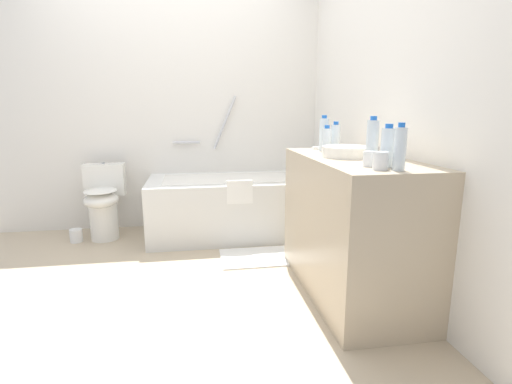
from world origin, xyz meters
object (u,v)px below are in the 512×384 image
water_bottle_3 (400,148)px  water_bottle_5 (324,134)px  water_bottle_0 (335,138)px  soap_dish (319,148)px  bathtub (235,204)px  sink_basin (348,152)px  water_bottle_2 (388,147)px  drinking_glass_0 (381,161)px  toilet (103,202)px  water_bottle_4 (327,140)px  toilet_paper_roll (76,236)px  bath_mat (258,257)px  drinking_glass_1 (370,159)px  water_bottle_1 (372,141)px  sink_faucet (376,152)px

water_bottle_3 → water_bottle_5: 0.94m
water_bottle_0 → soap_dish: size_ratio=2.33×
bathtub → sink_basin: bathtub is taller
water_bottle_2 → drinking_glass_0: (-0.08, -0.08, -0.06)m
sink_basin → drinking_glass_0: drinking_glass_0 is taller
toilet → water_bottle_5: bearing=60.3°
water_bottle_4 → water_bottle_5: water_bottle_5 is taller
bathtub → toilet_paper_roll: 1.47m
water_bottle_4 → bath_mat: 1.12m
toilet → bath_mat: (1.33, -0.73, -0.34)m
bathtub → toilet_paper_roll: (-1.45, -0.00, -0.24)m
water_bottle_2 → drinking_glass_1: (-0.08, 0.04, -0.06)m
water_bottle_1 → drinking_glass_0: bearing=-105.2°
sink_basin → water_bottle_4: (-0.05, 0.25, 0.05)m
water_bottle_2 → drinking_glass_0: water_bottle_2 is taller
toilet_paper_roll → water_bottle_3: bearing=-41.7°
water_bottle_3 → toilet_paper_roll: size_ratio=1.96×
water_bottle_2 → sink_faucet: bearing=70.3°
toilet → drinking_glass_1: 2.55m
water_bottle_0 → soap_dish: 0.19m
water_bottle_2 → soap_dish: 0.92m
bath_mat → drinking_glass_1: bearing=-67.9°
water_bottle_0 → toilet_paper_roll: (-2.07, 0.96, -0.93)m
sink_faucet → water_bottle_3: water_bottle_3 is taller
sink_faucet → water_bottle_4: water_bottle_4 is taller
water_bottle_5 → bath_mat: water_bottle_5 is taller
water_bottle_3 → toilet_paper_roll: (-2.06, 1.84, -0.94)m
sink_basin → toilet_paper_roll: 2.55m
water_bottle_2 → drinking_glass_1: water_bottle_2 is taller
water_bottle_5 → water_bottle_4: bearing=-100.0°
water_bottle_0 → soap_dish: (-0.07, 0.16, -0.09)m
water_bottle_1 → drinking_glass_0: size_ratio=2.88×
sink_faucet → water_bottle_1: size_ratio=0.59×
drinking_glass_1 → bath_mat: 1.45m
water_bottle_1 → water_bottle_2: size_ratio=1.16×
sink_faucet → drinking_glass_0: size_ratio=1.70×
water_bottle_2 → toilet_paper_roll: (-2.06, 1.72, -0.93)m
toilet_paper_roll → water_bottle_5: bearing=-24.2°
drinking_glass_1 → soap_dish: size_ratio=0.88×
sink_basin → sink_faucet: size_ratio=2.10×
soap_dish → water_bottle_2: bearing=-86.1°
toilet → water_bottle_3: 2.72m
water_bottle_1 → soap_dish: bearing=93.6°
sink_basin → drinking_glass_0: (-0.04, -0.52, 0.01)m
water_bottle_2 → toilet_paper_roll: 2.84m
water_bottle_3 → water_bottle_5: size_ratio=0.92×
sink_faucet → water_bottle_2: size_ratio=0.69×
water_bottle_3 → bath_mat: size_ratio=0.39×
water_bottle_2 → drinking_glass_1: 0.11m
toilet_paper_roll → drinking_glass_0: bearing=-42.2°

